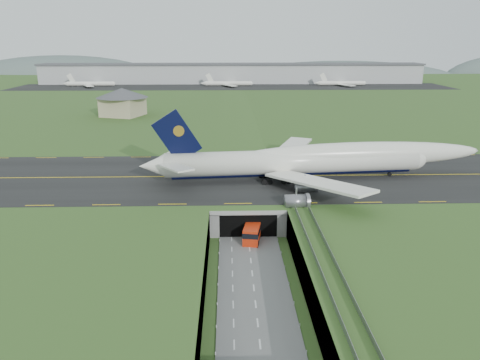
{
  "coord_description": "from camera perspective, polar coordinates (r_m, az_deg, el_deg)",
  "views": [
    {
      "loc": [
        -4.19,
        -82.06,
        39.76
      ],
      "look_at": [
        -1.39,
        20.0,
        9.01
      ],
      "focal_mm": 35.0,
      "sensor_mm": 36.0,
      "label": 1
    }
  ],
  "objects": [
    {
      "name": "guideway",
      "position": [
        73.34,
        10.8,
        -11.57
      ],
      "size": [
        3.0,
        53.0,
        7.05
      ],
      "color": "#A8A8A3",
      "rests_on": "ground"
    },
    {
      "name": "service_building",
      "position": [
        222.45,
        -14.15,
        9.49
      ],
      "size": [
        29.36,
        29.36,
        12.71
      ],
      "rotation": [
        0.0,
        0.0,
        -0.31
      ],
      "color": "tan",
      "rests_on": "ground"
    },
    {
      "name": "cargo_terminal",
      "position": [
        382.36,
        -0.98,
        12.89
      ],
      "size": [
        320.0,
        67.0,
        15.6
      ],
      "color": "#B2B2B2",
      "rests_on": "ground"
    },
    {
      "name": "distant_hills",
      "position": [
        518.48,
        6.17,
        11.83
      ],
      "size": [
        700.0,
        91.0,
        60.0
      ],
      "color": "slate",
      "rests_on": "ground"
    },
    {
      "name": "ground",
      "position": [
        91.28,
        1.23,
        -9.07
      ],
      "size": [
        900.0,
        900.0,
        0.0
      ],
      "primitive_type": "plane",
      "color": "#355321",
      "rests_on": "ground"
    },
    {
      "name": "taxiway",
      "position": [
        119.96,
        0.5,
        0.46
      ],
      "size": [
        800.0,
        44.0,
        0.18
      ],
      "primitive_type": "cube",
      "color": "black",
      "rests_on": "airfield_deck"
    },
    {
      "name": "shuttle_tram",
      "position": [
        96.77,
        1.53,
        -6.31
      ],
      "size": [
        4.52,
        8.73,
        3.37
      ],
      "rotation": [
        0.0,
        0.0,
        -0.17
      ],
      "color": "red",
      "rests_on": "ground"
    },
    {
      "name": "jumbo_jet",
      "position": [
        117.78,
        9.39,
        2.43
      ],
      "size": [
        86.53,
        56.81,
        18.87
      ],
      "rotation": [
        0.0,
        0.0,
        0.09
      ],
      "color": "white",
      "rests_on": "ground"
    },
    {
      "name": "tunnel_portal",
      "position": [
        105.36,
        0.81,
        -3.47
      ],
      "size": [
        17.0,
        22.3,
        6.0
      ],
      "color": "gray",
      "rests_on": "ground"
    },
    {
      "name": "trench_road",
      "position": [
        84.55,
        1.48,
        -11.22
      ],
      "size": [
        12.0,
        75.0,
        0.2
      ],
      "primitive_type": "cube",
      "color": "slate",
      "rests_on": "ground"
    },
    {
      "name": "airfield_deck",
      "position": [
        90.01,
        1.25,
        -7.35
      ],
      "size": [
        800.0,
        800.0,
        6.0
      ],
      "primitive_type": "cube",
      "color": "gray",
      "rests_on": "ground"
    }
  ]
}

